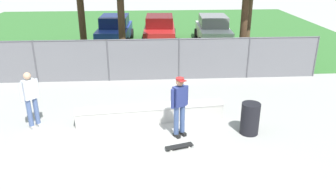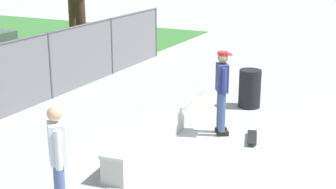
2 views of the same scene
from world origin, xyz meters
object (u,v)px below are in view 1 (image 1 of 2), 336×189
skateboard (179,146)px  car_white (213,29)px  trash_bin (250,119)px  concrete_ledge (151,113)px  skateboarder (180,104)px  bystander (31,98)px  car_red (160,29)px  car_blue (115,29)px

skateboard → car_white: size_ratio=0.19×
car_white → trash_bin: bearing=-95.2°
concrete_ledge → skateboarder: skateboarder is taller
skateboarder → bystander: size_ratio=1.01×
skateboard → car_red: size_ratio=0.19×
skateboarder → car_white: skateboarder is taller
car_white → concrete_ledge: bearing=-110.8°
concrete_ledge → car_white: 11.32m
car_blue → skateboard: bearing=-77.7°
car_blue → bystander: bearing=-98.4°
bystander → concrete_ledge: bearing=2.9°
car_white → skateboard: bearing=-104.8°
trash_bin → car_red: bearing=100.7°
bystander → car_red: bearing=68.2°
bystander → skateboarder: bearing=-10.6°
concrete_ledge → trash_bin: (2.96, -0.99, 0.21)m
skateboard → car_red: 12.54m
skateboard → bystander: bearing=160.4°
skateboard → car_blue: car_blue is taller
concrete_ledge → skateboard: (0.76, -1.75, -0.21)m
skateboard → car_blue: bearing=102.3°
bystander → trash_bin: bystander is taller
skateboarder → car_white: (3.19, 11.59, -0.19)m
skateboarder → trash_bin: (2.13, 0.03, -0.54)m
car_white → car_blue: bearing=176.6°
car_blue → bystander: (-1.64, -11.11, 0.17)m
car_blue → car_white: bearing=-3.4°
skateboarder → concrete_ledge: bearing=129.1°
car_blue → trash_bin: bearing=-67.4°
concrete_ledge → car_blue: car_blue is taller
concrete_ledge → car_red: car_red is taller
skateboard → trash_bin: trash_bin is taller
car_red → trash_bin: 11.97m
car_white → bystander: bearing=-125.5°
skateboarder → car_red: (-0.09, 11.78, -0.19)m
skateboarder → trash_bin: size_ratio=1.88×
concrete_ledge → trash_bin: trash_bin is taller
concrete_ledge → car_blue: size_ratio=1.12×
bystander → car_white: bearing=54.5°
concrete_ledge → skateboarder: 1.51m
trash_bin → skateboard: bearing=-160.9°
car_white → bystander: 13.21m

